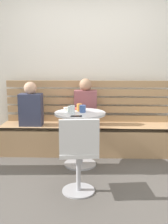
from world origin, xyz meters
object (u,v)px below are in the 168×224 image
at_px(booth_bench, 89,139).
at_px(cup_espresso_small, 66,109).
at_px(cup_glass_short, 71,109).
at_px(white_chair, 79,153).
at_px(phone_on_table, 76,116).
at_px(person_adult, 86,104).
at_px(person_child_left, 31,106).
at_px(cup_water_clear, 72,110).
at_px(cup_mug_blue, 83,109).
at_px(plate_small, 76,109).
at_px(cafe_table, 80,128).
at_px(cup_tumbler_orange, 79,107).

height_order(booth_bench, cup_espresso_small, cup_espresso_small).
bearing_deg(cup_glass_short, white_chair, -79.55).
distance_m(cup_glass_short, phone_on_table, 0.29).
relative_size(person_adult, person_child_left, 1.07).
distance_m(cup_water_clear, cup_glass_short, 0.12).
xyz_separation_m(person_adult, phone_on_table, (-0.09, -0.81, -0.01)).
relative_size(booth_bench, phone_on_table, 19.29).
height_order(person_adult, cup_mug_blue, person_adult).
xyz_separation_m(booth_bench, plate_small, (-0.18, -0.28, 0.52)).
xyz_separation_m(cup_mug_blue, phone_on_table, (-0.07, -0.27, -0.04)).
height_order(white_chair, person_adult, person_adult).
bearing_deg(person_child_left, white_chair, -58.34).
bearing_deg(plate_small, cup_mug_blue, -65.03).
distance_m(booth_bench, plate_small, 0.62).
relative_size(person_child_left, phone_on_table, 4.76).
height_order(person_adult, phone_on_table, person_adult).
relative_size(person_adult, cup_espresso_small, 12.72).
distance_m(cafe_table, cup_glass_short, 0.29).
distance_m(cup_espresso_small, cup_water_clear, 0.21).
relative_size(cafe_table, phone_on_table, 5.29).
xyz_separation_m(person_adult, cup_espresso_small, (-0.26, -0.47, 0.01)).
xyz_separation_m(cafe_table, person_adult, (0.06, 0.54, 0.24)).
bearing_deg(cup_water_clear, booth_bench, 71.88).
xyz_separation_m(booth_bench, white_chair, (-0.08, -1.32, 0.24)).
xyz_separation_m(person_adult, cup_tumbler_orange, (-0.07, -0.45, 0.03)).
bearing_deg(cup_tumbler_orange, cup_water_clear, -112.52).
relative_size(cafe_table, cup_glass_short, 9.25).
distance_m(white_chair, phone_on_table, 0.62).
bearing_deg(cup_tumbler_orange, cup_mug_blue, -59.91).
bearing_deg(white_chair, person_child_left, 121.66).
bearing_deg(cup_tumbler_orange, booth_bench, 74.01).
distance_m(cafe_table, cup_water_clear, 0.31).
bearing_deg(cup_water_clear, cup_espresso_small, 119.67).
height_order(person_child_left, cup_tumbler_orange, person_child_left).
relative_size(cup_mug_blue, cup_glass_short, 1.19).
bearing_deg(cup_mug_blue, booth_bench, 81.66).
bearing_deg(cup_glass_short, cup_tumbler_orange, 35.63).
xyz_separation_m(cup_tumbler_orange, cup_glass_short, (-0.11, -0.08, -0.01)).
bearing_deg(booth_bench, phone_on_table, -100.40).
xyz_separation_m(person_adult, cup_water_clear, (-0.15, -0.65, 0.04)).
xyz_separation_m(cafe_table, cup_tumbler_orange, (-0.01, 0.08, 0.27)).
bearing_deg(phone_on_table, booth_bench, -11.43).
bearing_deg(booth_bench, cafe_table, -102.17).
height_order(white_chair, person_child_left, person_child_left).
bearing_deg(white_chair, booth_bench, 86.33).
distance_m(cup_tumbler_orange, cup_mug_blue, 0.09).
bearing_deg(cup_espresso_small, plate_small, 51.40).
distance_m(cafe_table, phone_on_table, 0.35).
height_order(plate_small, phone_on_table, plate_small).
xyz_separation_m(white_chair, cup_glass_short, (-0.15, 0.82, 0.32)).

